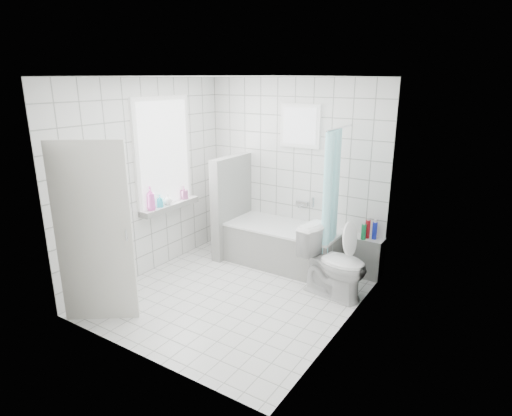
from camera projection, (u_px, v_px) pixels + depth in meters
The scene contains 19 objects.
ground at pixel (235, 294), 5.34m from camera, with size 3.00×3.00×0.00m, color white.
ceiling at pixel (231, 77), 4.58m from camera, with size 3.00×3.00×0.00m, color white.
wall_back at pixel (293, 171), 6.17m from camera, with size 2.80×0.02×2.60m, color white.
wall_front at pixel (134, 231), 3.75m from camera, with size 2.80×0.02×2.60m, color white.
wall_left at pixel (147, 179), 5.68m from camera, with size 0.02×3.00×2.60m, color white.
wall_right at pixel (348, 213), 4.24m from camera, with size 0.02×3.00×2.60m, color white.
window_left at pixel (164, 154), 5.81m from camera, with size 0.01×0.90×1.40m, color white.
window_back at pixel (300, 126), 5.89m from camera, with size 0.50×0.01×0.50m, color white.
window_sill at pixel (170, 206), 6.00m from camera, with size 0.18×1.02×0.08m, color white.
door at pixel (94, 234), 4.52m from camera, with size 0.04×0.80×2.00m, color silver.
bathtub at pixel (284, 245), 6.12m from camera, with size 1.62×0.77×0.58m.
partition_wall at pixel (232, 206), 6.40m from camera, with size 0.15×0.85×1.50m, color white.
tiled_ledge at pixel (367, 257), 5.75m from camera, with size 0.40×0.24×0.55m, color white.
toilet at pixel (334, 263), 5.21m from camera, with size 0.48×0.84×0.86m, color white.
curtain_rod at pixel (340, 128), 5.22m from camera, with size 0.02×0.02×0.80m, color silver.
shower_curtain at pixel (332, 201), 5.37m from camera, with size 0.14×0.48×1.78m, color #56F8FF, non-canonical shape.
tub_faucet at pixel (302, 203), 6.18m from camera, with size 0.18×0.06×0.06m, color silver.
sill_bottles at pixel (161, 198), 5.82m from camera, with size 0.17×0.79×0.32m.
ledge_bottles at pixel (369, 230), 5.62m from camera, with size 0.18×0.15×0.24m.
Camera 1 is at (2.80, -3.90, 2.58)m, focal length 30.00 mm.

